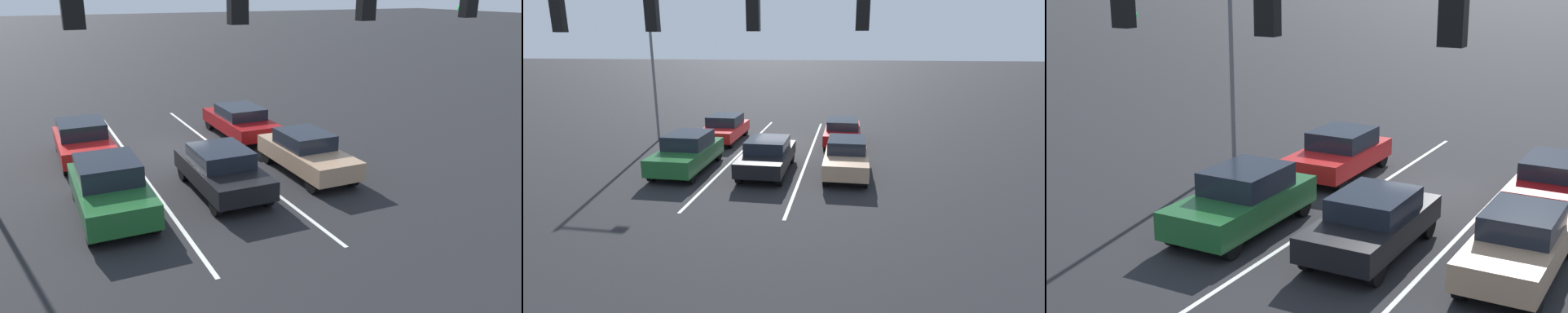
{
  "view_description": "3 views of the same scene",
  "coord_description": "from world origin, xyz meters",
  "views": [
    {
      "loc": [
        5.05,
        19.22,
        6.11
      ],
      "look_at": [
        -0.68,
        7.09,
        1.69
      ],
      "focal_mm": 35.0,
      "sensor_mm": 36.0,
      "label": 1
    },
    {
      "loc": [
        -3.53,
        21.27,
        5.23
      ],
      "look_at": [
        -1.34,
        7.62,
        1.4
      ],
      "focal_mm": 28.0,
      "sensor_mm": 36.0,
      "label": 2
    },
    {
      "loc": [
        -6.56,
        19.62,
        6.57
      ],
      "look_at": [
        1.49,
        5.14,
        2.07
      ],
      "focal_mm": 50.0,
      "sensor_mm": 36.0,
      "label": 3
    }
  ],
  "objects": [
    {
      "name": "car_darkgreen_rightlane_front",
      "position": [
        3.2,
        5.37,
        0.79
      ],
      "size": [
        1.88,
        4.4,
        1.58
      ],
      "color": "#1E5928",
      "rests_on": "ground_plane"
    },
    {
      "name": "car_maroon_leftlane_second",
      "position": [
        -3.25,
        -0.42,
        0.72
      ],
      "size": [
        1.84,
        4.59,
        1.35
      ],
      "color": "maroon",
      "rests_on": "ground_plane"
    },
    {
      "name": "car_tan_leftlane_front",
      "position": [
        -3.5,
        4.81,
        0.75
      ],
      "size": [
        1.72,
        4.42,
        1.45
      ],
      "color": "tan",
      "rests_on": "ground_plane"
    },
    {
      "name": "lane_stripe_left_divider",
      "position": [
        -1.71,
        1.97,
        0.01
      ],
      "size": [
        0.12,
        15.93,
        0.01
      ],
      "primitive_type": "cube",
      "color": "silver",
      "rests_on": "ground_plane"
    },
    {
      "name": "car_black_midlane_front",
      "position": [
        -0.24,
        5.16,
        0.76
      ],
      "size": [
        1.85,
        4.31,
        1.43
      ],
      "color": "black",
      "rests_on": "ground_plane"
    },
    {
      "name": "lane_stripe_center_divider",
      "position": [
        1.71,
        1.97,
        0.01
      ],
      "size": [
        0.12,
        15.93,
        0.01
      ],
      "primitive_type": "cube",
      "color": "silver",
      "rests_on": "ground_plane"
    },
    {
      "name": "ground_plane",
      "position": [
        0.0,
        0.0,
        0.0
      ],
      "size": [
        240.0,
        240.0,
        0.0
      ],
      "primitive_type": "plane",
      "color": "black"
    },
    {
      "name": "car_red_rightlane_second",
      "position": [
        3.27,
        -0.17,
        0.73
      ],
      "size": [
        1.87,
        4.12,
        1.42
      ],
      "color": "red",
      "rests_on": "ground_plane"
    },
    {
      "name": "traffic_signal_gantry",
      "position": [
        2.28,
        10.91,
        5.36
      ],
      "size": [
        12.36,
        0.37,
        6.92
      ],
      "color": "slate",
      "rests_on": "ground_plane"
    },
    {
      "name": "street_lamp_right_shoulder",
      "position": [
        6.74,
        0.31,
        4.68
      ],
      "size": [
        2.17,
        0.24,
        8.07
      ],
      "color": "slate",
      "rests_on": "ground_plane"
    }
  ]
}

